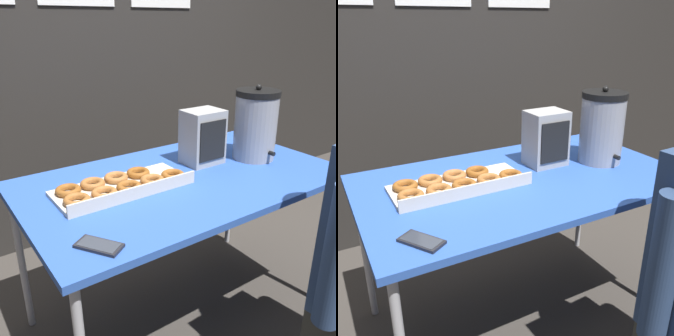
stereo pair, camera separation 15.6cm
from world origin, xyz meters
The scene contains 7 objects.
ground_plane centered at (0.00, 0.00, 0.00)m, with size 12.00×12.00×0.00m, color #3D3833.
back_wall centered at (0.00, 1.08, 1.21)m, with size 6.00×0.11×2.41m.
folding_table centered at (0.00, 0.00, 0.70)m, with size 1.39×0.81×0.75m.
donut_box centered at (-0.29, 0.04, 0.77)m, with size 0.55×0.25×0.05m.
coffee_urn centered at (0.43, 0.00, 0.92)m, with size 0.21×0.24×0.36m.
cell_phone centered at (-0.54, -0.29, 0.76)m, with size 0.13×0.16×0.01m.
space_heater centered at (0.18, 0.09, 0.88)m, with size 0.18×0.15×0.25m.
Camera 2 is at (-0.78, -1.27, 1.39)m, focal length 40.00 mm.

